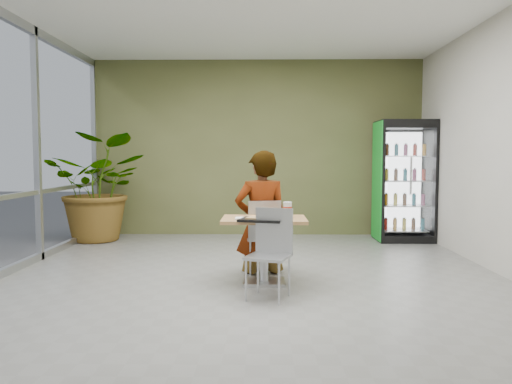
# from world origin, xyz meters

# --- Properties ---
(ground) EXTENTS (7.00, 7.00, 0.00)m
(ground) POSITION_xyz_m (0.00, 0.00, 0.00)
(ground) COLOR slate
(ground) RESTS_ON ground
(room_envelope) EXTENTS (6.00, 7.00, 3.20)m
(room_envelope) POSITION_xyz_m (0.00, 0.00, 1.60)
(room_envelope) COLOR #B8B4A6
(room_envelope) RESTS_ON ground
(dining_table) EXTENTS (0.94, 0.66, 0.75)m
(dining_table) POSITION_xyz_m (0.13, -0.11, 0.54)
(dining_table) COLOR #B47F4D
(dining_table) RESTS_ON ground
(chair_far) EXTENTS (0.48, 0.48, 0.91)m
(chair_far) POSITION_xyz_m (0.12, 0.38, 0.53)
(chair_far) COLOR #A8AAAD
(chair_far) RESTS_ON ground
(chair_near) EXTENTS (0.51, 0.52, 0.91)m
(chair_near) POSITION_xyz_m (0.20, -0.62, 0.53)
(chair_near) COLOR #A8AAAD
(chair_near) RESTS_ON ground
(seated_woman) EXTENTS (0.75, 0.57, 1.81)m
(seated_woman) POSITION_xyz_m (0.10, 0.42, 0.61)
(seated_woman) COLOR black
(seated_woman) RESTS_ON ground
(pizza_plate) EXTENTS (0.32, 0.33, 0.03)m
(pizza_plate) POSITION_xyz_m (0.08, -0.06, 0.77)
(pizza_plate) COLOR white
(pizza_plate) RESTS_ON dining_table
(soda_cup) EXTENTS (0.10, 0.10, 0.18)m
(soda_cup) POSITION_xyz_m (0.40, -0.07, 0.84)
(soda_cup) COLOR white
(soda_cup) RESTS_ON dining_table
(napkin_stack) EXTENTS (0.17, 0.17, 0.02)m
(napkin_stack) POSITION_xyz_m (-0.10, -0.26, 0.76)
(napkin_stack) COLOR white
(napkin_stack) RESTS_ON dining_table
(cafeteria_tray) EXTENTS (0.53, 0.44, 0.03)m
(cafeteria_tray) POSITION_xyz_m (0.11, -0.39, 0.76)
(cafeteria_tray) COLOR black
(cafeteria_tray) RESTS_ON dining_table
(beverage_fridge) EXTENTS (0.94, 0.72, 2.05)m
(beverage_fridge) POSITION_xyz_m (2.53, 2.87, 1.03)
(beverage_fridge) COLOR black
(beverage_fridge) RESTS_ON ground
(potted_plant) EXTENTS (1.67, 1.44, 1.83)m
(potted_plant) POSITION_xyz_m (-2.68, 2.79, 0.92)
(potted_plant) COLOR #366B2A
(potted_plant) RESTS_ON ground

